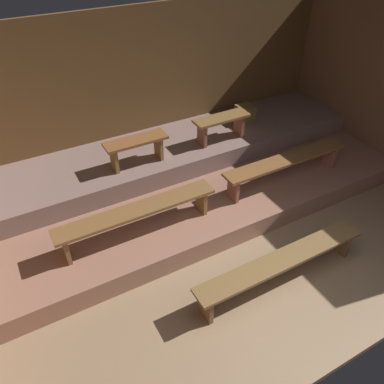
% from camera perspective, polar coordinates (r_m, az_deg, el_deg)
% --- Properties ---
extents(ground, '(7.11, 4.88, 0.08)m').
position_cam_1_polar(ground, '(5.70, 3.77, -4.72)').
color(ground, '#8E7053').
extents(wall_back, '(7.11, 0.06, 2.56)m').
position_cam_1_polar(wall_back, '(6.54, -5.72, 14.89)').
color(wall_back, brown).
rests_on(wall_back, ground).
extents(platform_lower, '(6.31, 2.57, 0.30)m').
position_cam_1_polar(platform_lower, '(6.07, 0.07, 0.81)').
color(platform_lower, '#946552').
rests_on(platform_lower, ground).
extents(platform_middle, '(6.31, 1.29, 0.30)m').
position_cam_1_polar(platform_middle, '(6.37, -2.74, 6.02)').
color(platform_middle, '#82675E').
rests_on(platform_middle, platform_lower).
extents(bench_floor_center, '(2.30, 0.29, 0.40)m').
position_cam_1_polar(bench_floor_center, '(4.77, 13.01, -10.06)').
color(bench_floor_center, brown).
rests_on(bench_floor_center, ground).
extents(bench_lower_left, '(2.09, 0.29, 0.40)m').
position_cam_1_polar(bench_lower_left, '(4.88, -8.02, -3.11)').
color(bench_lower_left, brown).
rests_on(bench_lower_left, platform_lower).
extents(bench_lower_right, '(2.09, 0.29, 0.40)m').
position_cam_1_polar(bench_lower_right, '(5.92, 13.62, 4.24)').
color(bench_lower_right, brown).
rests_on(bench_lower_right, platform_lower).
extents(bench_middle_left, '(0.92, 0.29, 0.40)m').
position_cam_1_polar(bench_middle_left, '(5.68, -8.18, 6.68)').
color(bench_middle_left, brown).
rests_on(bench_middle_left, platform_middle).
extents(bench_middle_right, '(0.92, 0.29, 0.40)m').
position_cam_1_polar(bench_middle_right, '(6.26, 4.32, 10.04)').
color(bench_middle_right, brown).
rests_on(bench_middle_right, platform_middle).
extents(wooden_crate_middle, '(0.28, 0.28, 0.28)m').
position_cam_1_polar(wooden_crate_middle, '(6.97, 7.79, 11.37)').
color(wooden_crate_middle, brown).
rests_on(wooden_crate_middle, platform_middle).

